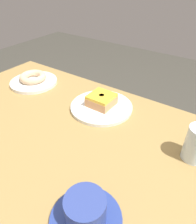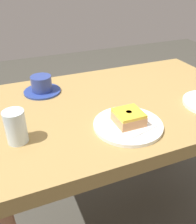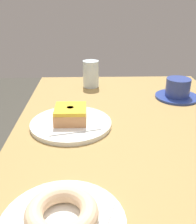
% 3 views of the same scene
% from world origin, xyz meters
% --- Properties ---
extents(table, '(1.08, 0.68, 0.75)m').
position_xyz_m(table, '(0.00, 0.00, 0.65)').
color(table, '#9D7C45').
rests_on(table, ground_plane).
extents(napkin_sugar_ring, '(0.18, 0.18, 0.00)m').
position_xyz_m(napkin_sugar_ring, '(0.31, -0.17, 0.76)').
color(napkin_sugar_ring, white).
rests_on(napkin_sugar_ring, plate_sugar_ring).
extents(donut_sugar_ring, '(0.12, 0.12, 0.03)m').
position_xyz_m(donut_sugar_ring, '(0.31, -0.17, 0.78)').
color(donut_sugar_ring, beige).
rests_on(donut_sugar_ring, napkin_sugar_ring).
extents(plate_glazed_square, '(0.23, 0.23, 0.01)m').
position_xyz_m(plate_glazed_square, '(-0.06, -0.18, 0.75)').
color(plate_glazed_square, white).
rests_on(plate_glazed_square, table).
extents(napkin_glazed_square, '(0.17, 0.17, 0.00)m').
position_xyz_m(napkin_glazed_square, '(-0.06, -0.18, 0.76)').
color(napkin_glazed_square, white).
rests_on(napkin_glazed_square, plate_glazed_square).
extents(donut_glazed_square, '(0.09, 0.09, 0.04)m').
position_xyz_m(donut_glazed_square, '(-0.06, -0.18, 0.78)').
color(donut_glazed_square, tan).
rests_on(donut_glazed_square, napkin_glazed_square).
extents(water_glass, '(0.06, 0.06, 0.10)m').
position_xyz_m(water_glass, '(-0.41, -0.12, 0.80)').
color(water_glass, silver).
rests_on(water_glass, table).
extents(coffee_cup, '(0.15, 0.15, 0.07)m').
position_xyz_m(coffee_cup, '(-0.27, 0.19, 0.78)').
color(coffee_cup, navy).
rests_on(coffee_cup, table).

